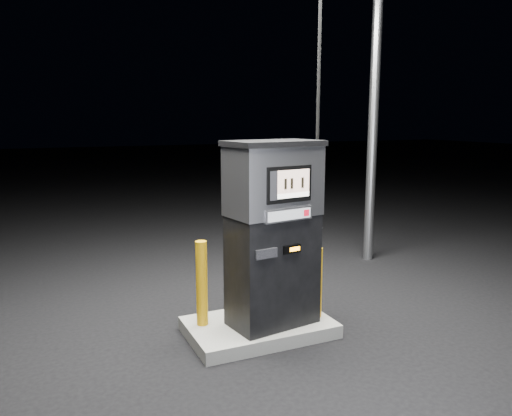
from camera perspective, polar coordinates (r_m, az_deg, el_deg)
name	(u,v)px	position (r m, az deg, el deg)	size (l,w,h in m)	color
ground	(259,333)	(5.85, 0.33, -14.14)	(80.00, 80.00, 0.00)	black
pump_island	(259,327)	(5.82, 0.33, -13.47)	(1.60, 1.00, 0.15)	slate
fuel_dispenser	(273,232)	(5.43, 1.99, -2.77)	(1.16, 0.74, 4.21)	black
bollard_left	(202,283)	(5.57, -6.22, -8.56)	(0.13, 0.13, 0.95)	#CC900B
bollard_right	(317,283)	(5.81, 7.02, -8.46)	(0.11, 0.11, 0.82)	#CC900B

